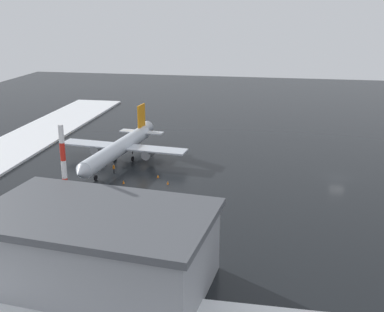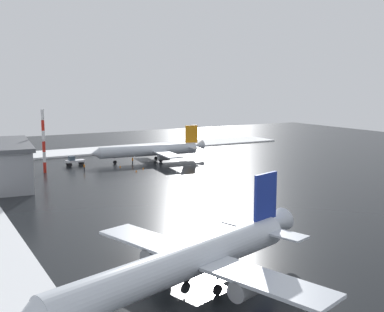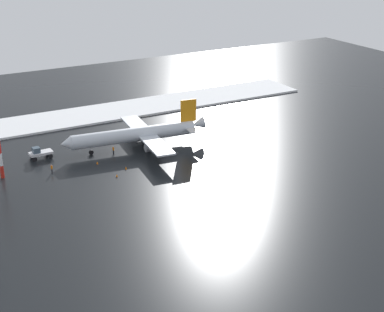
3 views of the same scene
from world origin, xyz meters
TOP-DOWN VIEW (x-y plane):
  - ground_plane at (0.00, 0.00)m, footprint 240.00×240.00m
  - airplane_far_rear at (-41.27, 0.70)m, footprint 26.16×31.44m
  - pushback_tug at (-45.36, -19.05)m, footprint 2.46×4.68m
  - ground_crew_beside_wing at (-40.46, -5.13)m, footprint 0.36×0.36m
  - ground_crew_near_tug at (-37.00, -19.05)m, footprint 0.36×0.36m
  - antenna_mast at (-39.24, -27.79)m, footprint 0.70×0.70m
  - cargo_hangar at (-29.93, -40.34)m, footprint 26.51×17.69m
  - traffic_cone_near_nose at (-31.90, -5.97)m, footprint 0.36×0.36m
  - traffic_cone_mid_line at (-29.39, -8.87)m, footprint 0.36×0.36m
  - traffic_cone_wingtip_side at (-37.07, -9.93)m, footprint 0.36×0.36m

SIDE VIEW (x-z plane):
  - ground_plane at x=0.00m, z-range 0.00..0.00m
  - traffic_cone_near_nose at x=-31.90m, z-range 0.00..0.55m
  - traffic_cone_mid_line at x=-29.39m, z-range 0.00..0.55m
  - traffic_cone_wingtip_side at x=-37.07m, z-range 0.00..0.55m
  - ground_crew_beside_wing at x=-40.46m, z-range 0.12..1.83m
  - ground_crew_near_tug at x=-37.00m, z-range 0.12..1.83m
  - pushback_tug at x=-45.36m, z-range 0.03..2.53m
  - airplane_far_rear at x=-41.27m, z-range -1.58..7.75m
  - cargo_hangar at x=-29.93m, z-range 0.04..8.84m
  - antenna_mast at x=-39.24m, z-range 0.00..14.82m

